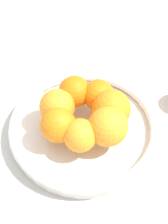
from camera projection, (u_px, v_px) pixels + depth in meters
The scene contains 3 objects.
ground_plane at pixel (84, 135), 0.83m from camera, with size 4.00×4.00×0.00m, color beige.
fruit_bowl at pixel (84, 129), 0.82m from camera, with size 0.33×0.33×0.04m.
orange_pile at pixel (86, 113), 0.77m from camera, with size 0.19×0.19×0.08m.
Camera 1 is at (0.46, -0.16, 0.67)m, focal length 60.00 mm.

